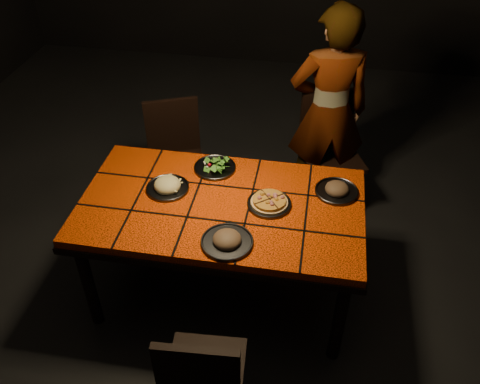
% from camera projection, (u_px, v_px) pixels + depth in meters
% --- Properties ---
extents(room_shell, '(6.04, 7.04, 3.08)m').
position_uv_depth(room_shell, '(217.00, 82.00, 2.39)').
color(room_shell, black).
rests_on(room_shell, ground).
extents(dining_table, '(1.62, 0.92, 0.75)m').
position_uv_depth(dining_table, '(221.00, 213.00, 2.92)').
color(dining_table, '#FF4408').
rests_on(dining_table, ground).
extents(chair_near, '(0.40, 0.40, 0.82)m').
position_uv_depth(chair_near, '(202.00, 376.00, 2.34)').
color(chair_near, black).
rests_on(chair_near, ground).
extents(chair_far_left, '(0.51, 0.51, 0.86)m').
position_uv_depth(chair_far_left, '(176.00, 151.00, 3.71)').
color(chair_far_left, black).
rests_on(chair_far_left, ground).
extents(chair_far_right, '(0.53, 0.53, 0.90)m').
position_uv_depth(chair_far_right, '(329.00, 144.00, 3.75)').
color(chair_far_right, black).
rests_on(chair_far_right, ground).
extents(diner, '(0.64, 0.50, 1.56)m').
position_uv_depth(diner, '(328.00, 113.00, 3.58)').
color(diner, brown).
rests_on(diner, ground).
extents(plate_pizza, '(0.29, 0.29, 0.04)m').
position_uv_depth(plate_pizza, '(269.00, 203.00, 2.84)').
color(plate_pizza, '#3E3E44').
rests_on(plate_pizza, dining_table).
extents(plate_pasta, '(0.25, 0.25, 0.08)m').
position_uv_depth(plate_pasta, '(167.00, 186.00, 2.95)').
color(plate_pasta, '#3E3E44').
rests_on(plate_pasta, dining_table).
extents(plate_salad, '(0.26, 0.26, 0.07)m').
position_uv_depth(plate_salad, '(215.00, 165.00, 3.10)').
color(plate_salad, '#3E3E44').
rests_on(plate_salad, dining_table).
extents(plate_mushroom_a, '(0.28, 0.28, 0.09)m').
position_uv_depth(plate_mushroom_a, '(227.00, 240.00, 2.60)').
color(plate_mushroom_a, '#3E3E44').
rests_on(plate_mushroom_a, dining_table).
extents(plate_mushroom_b, '(0.25, 0.25, 0.08)m').
position_uv_depth(plate_mushroom_b, '(337.00, 189.00, 2.92)').
color(plate_mushroom_b, '#3E3E44').
rests_on(plate_mushroom_b, dining_table).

